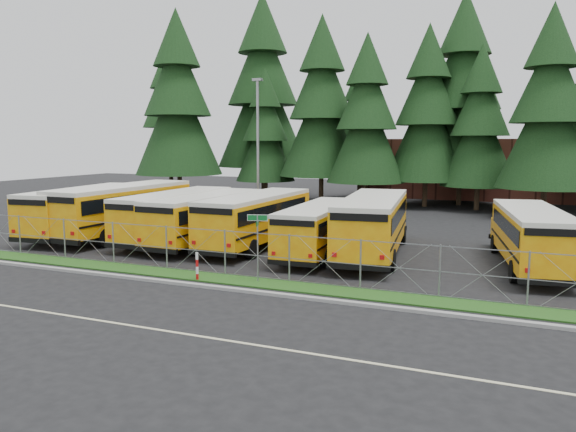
% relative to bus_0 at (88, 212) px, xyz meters
% --- Properties ---
extents(ground, '(120.00, 120.00, 0.00)m').
position_rel_bus_0_xyz_m(ground, '(13.89, -4.91, -1.47)').
color(ground, black).
rests_on(ground, ground).
extents(curb, '(50.00, 0.25, 0.12)m').
position_rel_bus_0_xyz_m(curb, '(13.89, -8.01, -1.41)').
color(curb, gray).
rests_on(curb, ground).
extents(grass_verge, '(50.00, 1.40, 0.06)m').
position_rel_bus_0_xyz_m(grass_verge, '(13.89, -6.61, -1.44)').
color(grass_verge, '#1A4112').
rests_on(grass_verge, ground).
extents(road_lane_line, '(50.00, 0.12, 0.01)m').
position_rel_bus_0_xyz_m(road_lane_line, '(13.89, -12.91, -1.46)').
color(road_lane_line, beige).
rests_on(road_lane_line, ground).
extents(chainlink_fence, '(44.00, 0.10, 2.00)m').
position_rel_bus_0_xyz_m(chainlink_fence, '(13.89, -5.91, -0.47)').
color(chainlink_fence, gray).
rests_on(chainlink_fence, ground).
extents(brick_building, '(22.00, 10.00, 6.00)m').
position_rel_bus_0_xyz_m(brick_building, '(19.89, 35.09, 1.53)').
color(brick_building, brown).
rests_on(brick_building, ground).
extents(bus_0, '(3.96, 11.42, 2.93)m').
position_rel_bus_0_xyz_m(bus_0, '(0.00, 0.00, 0.00)').
color(bus_0, orange).
rests_on(bus_0, ground).
extents(bus_1, '(3.02, 12.04, 3.15)m').
position_rel_bus_0_xyz_m(bus_1, '(2.50, 0.62, 0.11)').
color(bus_1, orange).
rests_on(bus_1, ground).
extents(bus_2, '(2.91, 10.97, 2.86)m').
position_rel_bus_0_xyz_m(bus_2, '(6.23, 0.55, -0.04)').
color(bus_2, orange).
rests_on(bus_2, ground).
extents(bus_3, '(2.78, 10.83, 2.83)m').
position_rel_bus_0_xyz_m(bus_3, '(8.42, 0.32, -0.05)').
color(bus_3, orange).
rests_on(bus_3, ground).
extents(bus_4, '(2.69, 11.07, 2.90)m').
position_rel_bus_0_xyz_m(bus_4, '(11.29, 0.77, -0.02)').
color(bus_4, orange).
rests_on(bus_4, ground).
extents(bus_5, '(2.92, 9.96, 2.58)m').
position_rel_bus_0_xyz_m(bus_5, '(15.19, -0.11, -0.18)').
color(bus_5, orange).
rests_on(bus_5, ground).
extents(bus_6, '(4.21, 11.80, 3.03)m').
position_rel_bus_0_xyz_m(bus_6, '(17.70, 0.72, 0.05)').
color(bus_6, orange).
rests_on(bus_6, ground).
extents(bus_east, '(4.17, 10.75, 2.75)m').
position_rel_bus_0_xyz_m(bus_east, '(24.95, 0.72, -0.09)').
color(bus_east, orange).
rests_on(bus_east, ground).
extents(street_sign, '(0.81, 0.53, 2.81)m').
position_rel_bus_0_xyz_m(street_sign, '(14.71, -6.45, 0.57)').
color(street_sign, gray).
rests_on(street_sign, ground).
extents(striped_bollard, '(0.11, 0.11, 1.20)m').
position_rel_bus_0_xyz_m(striped_bollard, '(12.28, -7.19, -0.87)').
color(striped_bollard, '#B20C0C').
rests_on(striped_bollard, ground).
extents(light_standard, '(0.70, 0.35, 10.14)m').
position_rel_bus_0_xyz_m(light_standard, '(6.90, 9.63, 4.04)').
color(light_standard, gray).
rests_on(light_standard, ground).
extents(conifer_0, '(7.16, 7.16, 15.85)m').
position_rel_bus_0_xyz_m(conifer_0, '(-9.83, 23.00, 6.46)').
color(conifer_0, black).
rests_on(conifer_0, ground).
extents(conifer_1, '(8.12, 8.12, 17.96)m').
position_rel_bus_0_xyz_m(conifer_1, '(-5.74, 18.49, 7.51)').
color(conifer_1, black).
rests_on(conifer_1, ground).
extents(conifer_2, '(5.80, 5.80, 12.83)m').
position_rel_bus_0_xyz_m(conifer_2, '(0.96, 23.46, 4.95)').
color(conifer_2, black).
rests_on(conifer_2, ground).
extents(conifer_3, '(7.79, 7.79, 17.24)m').
position_rel_bus_0_xyz_m(conifer_3, '(6.98, 22.94, 7.15)').
color(conifer_3, black).
rests_on(conifer_3, ground).
extents(conifer_4, '(6.77, 6.77, 14.97)m').
position_rel_bus_0_xyz_m(conifer_4, '(11.73, 21.10, 6.02)').
color(conifer_4, black).
rests_on(conifer_4, ground).
extents(conifer_5, '(7.16, 7.16, 15.82)m').
position_rel_bus_0_xyz_m(conifer_5, '(16.47, 23.65, 6.45)').
color(conifer_5, black).
rests_on(conifer_5, ground).
extents(conifer_6, '(6.21, 6.21, 13.73)m').
position_rel_bus_0_xyz_m(conifer_6, '(20.91, 22.84, 5.40)').
color(conifer_6, black).
rests_on(conifer_6, ground).
extents(conifer_7, '(7.09, 7.09, 15.68)m').
position_rel_bus_0_xyz_m(conifer_7, '(25.93, 18.97, 6.37)').
color(conifer_7, black).
rests_on(conifer_7, ground).
extents(conifer_10, '(9.53, 9.53, 21.09)m').
position_rel_bus_0_xyz_m(conifer_10, '(-1.21, 27.51, 9.08)').
color(conifer_10, black).
rests_on(conifer_10, ground).
extents(conifer_11, '(6.27, 6.27, 13.86)m').
position_rel_bus_0_xyz_m(conifer_11, '(9.17, 28.31, 5.46)').
color(conifer_11, black).
rests_on(conifer_11, ground).
extents(conifer_12, '(8.56, 8.56, 18.92)m').
position_rel_bus_0_xyz_m(conifer_12, '(19.08, 26.29, 8.00)').
color(conifer_12, black).
rests_on(conifer_12, ground).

